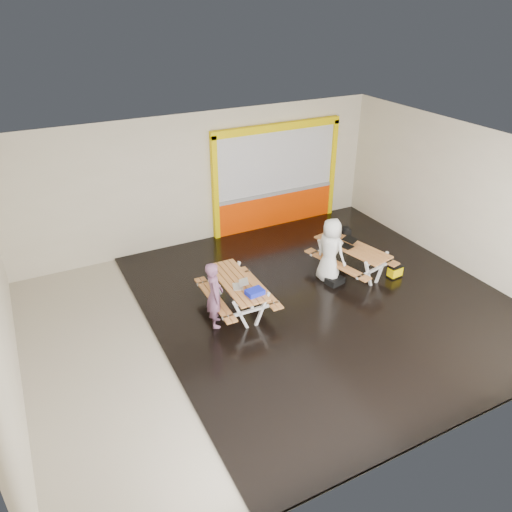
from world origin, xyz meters
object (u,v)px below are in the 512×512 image
picnic_table_left (237,288)px  dark_case (335,281)px  backpack (345,235)px  laptop_left (240,285)px  picnic_table_right (352,253)px  person_right (330,251)px  blue_pouch (255,292)px  laptop_right (347,243)px  fluke_bag (395,272)px  person_left (215,295)px  toolbox (334,232)px

picnic_table_left → dark_case: 2.52m
picnic_table_left → backpack: size_ratio=4.49×
laptop_left → picnic_table_right: bearing=7.0°
picnic_table_left → person_right: 2.48m
blue_pouch → dark_case: blue_pouch is taller
laptop_left → dark_case: (2.51, 0.12, -0.67)m
person_right → dark_case: size_ratio=4.00×
person_right → blue_pouch: 2.48m
backpack → person_right: bearing=-143.6°
dark_case → blue_pouch: bearing=-167.8°
picnic_table_left → picnic_table_right: picnic_table_right is taller
backpack → dark_case: bearing=-134.7°
picnic_table_right → picnic_table_left: bearing=-177.2°
picnic_table_left → laptop_right: size_ratio=4.07×
picnic_table_right → fluke_bag: size_ratio=5.87×
fluke_bag → dark_case: bearing=164.4°
person_left → person_right: bearing=-63.9°
picnic_table_right → fluke_bag: bearing=-39.5°
picnic_table_right → laptop_right: 0.26m
picnic_table_right → toolbox: 0.74m
laptop_right → backpack: bearing=56.7°
laptop_right → backpack: laptop_right is taller
person_left → blue_pouch: 0.81m
picnic_table_left → picnic_table_right: size_ratio=0.88×
picnic_table_left → backpack: (3.41, 0.83, 0.13)m
person_right → laptop_right: (0.55, 0.11, 0.01)m
person_right → backpack: 1.17m
picnic_table_right → laptop_left: size_ratio=5.46×
person_right → toolbox: 0.92m
person_right → laptop_right: person_right is taller
person_right → laptop_right: bearing=-95.5°
laptop_right → toolbox: (0.03, 0.60, 0.03)m
picnic_table_left → person_left: (-0.64, -0.32, 0.21)m
laptop_right → dark_case: (-0.55, -0.36, -0.69)m
laptop_left → backpack: (3.44, 1.06, -0.09)m
backpack → fluke_bag: size_ratio=1.15×
picnic_table_right → backpack: (0.29, 0.67, 0.12)m
toolbox → dark_case: (-0.58, -0.96, -0.72)m
laptop_right → blue_pouch: laptop_right is taller
picnic_table_right → person_right: size_ratio=1.34×
picnic_table_left → person_left: 0.74m
picnic_table_right → person_left: person_left is taller
picnic_table_right → backpack: bearing=66.5°
toolbox → fluke_bag: 1.75m
dark_case → laptop_right: bearing=33.0°
picnic_table_left → person_left: person_left is taller
blue_pouch → dark_case: size_ratio=0.88×
backpack → dark_case: (-0.93, -0.94, -0.57)m
dark_case → toolbox: bearing=58.8°
laptop_left → backpack: 3.60m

